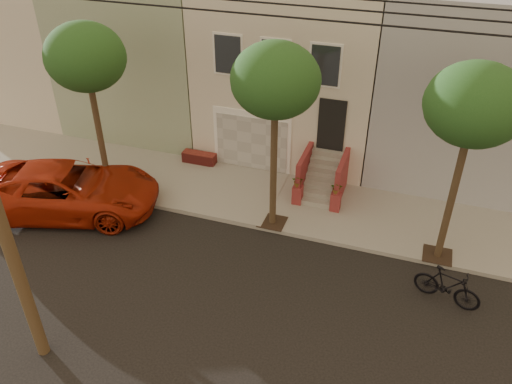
% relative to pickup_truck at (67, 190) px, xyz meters
% --- Properties ---
extents(ground, '(90.00, 90.00, 0.00)m').
position_rel_pickup_truck_xyz_m(ground, '(6.19, -2.42, -0.89)').
color(ground, black).
rests_on(ground, ground).
extents(sidewalk, '(40.00, 3.70, 0.15)m').
position_rel_pickup_truck_xyz_m(sidewalk, '(6.19, 2.93, -0.82)').
color(sidewalk, gray).
rests_on(sidewalk, ground).
extents(house_row, '(33.10, 11.70, 7.00)m').
position_rel_pickup_truck_xyz_m(house_row, '(6.19, 8.77, 2.75)').
color(house_row, silver).
rests_on(house_row, sidewalk).
extents(tree_left, '(2.70, 2.57, 6.30)m').
position_rel_pickup_truck_xyz_m(tree_left, '(0.69, 1.48, 4.36)').
color(tree_left, '#2D2116').
rests_on(tree_left, sidewalk).
extents(tree_mid, '(2.70, 2.57, 6.30)m').
position_rel_pickup_truck_xyz_m(tree_mid, '(7.19, 1.48, 4.36)').
color(tree_mid, '#2D2116').
rests_on(tree_mid, sidewalk).
extents(tree_right, '(2.70, 2.57, 6.30)m').
position_rel_pickup_truck_xyz_m(tree_right, '(12.69, 1.48, 4.36)').
color(tree_right, '#2D2116').
rests_on(tree_right, sidewalk).
extents(pickup_truck, '(7.01, 4.69, 1.79)m').
position_rel_pickup_truck_xyz_m(pickup_truck, '(0.00, 0.00, 0.00)').
color(pickup_truck, '#A7240D').
rests_on(pickup_truck, ground).
extents(motorcycle, '(1.98, 1.04, 1.14)m').
position_rel_pickup_truck_xyz_m(motorcycle, '(12.96, -0.38, -0.32)').
color(motorcycle, black).
rests_on(motorcycle, ground).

